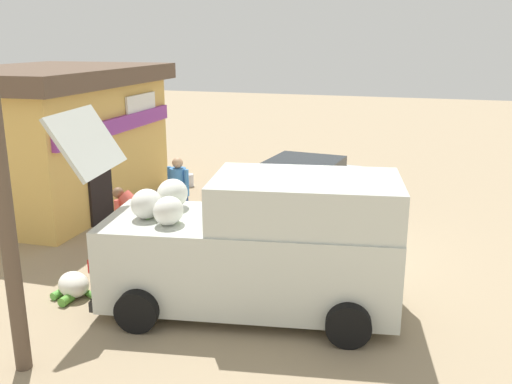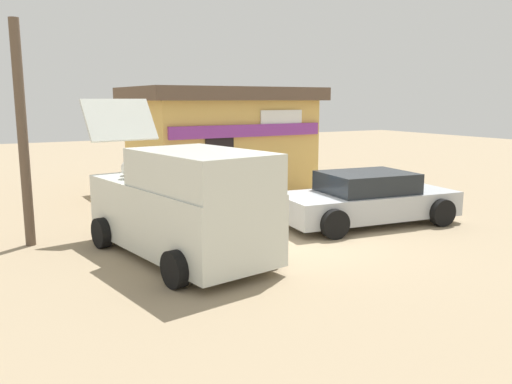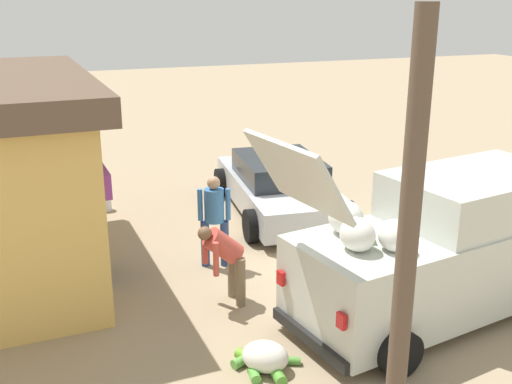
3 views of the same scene
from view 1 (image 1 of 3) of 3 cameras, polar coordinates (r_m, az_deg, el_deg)
name	(u,v)px [view 1 (image 1 of 3)]	position (r m, az deg, el deg)	size (l,w,h in m)	color
ground_plane	(289,245)	(11.37, 3.34, -5.37)	(60.00, 60.00, 0.00)	#9E896B
storefront_bar	(54,136)	(14.57, -19.88, 5.41)	(5.97, 4.20, 3.36)	#E0B259
delivery_van	(259,245)	(8.43, 0.36, -5.37)	(2.66, 5.12, 3.00)	silver
parked_sedan	(301,189)	(13.25, 4.56, 0.36)	(4.54, 2.59, 1.25)	#B2B7BC
vendor_standing	(178,190)	(11.85, -7.89, 0.22)	(0.43, 0.55, 1.65)	navy
customer_bending	(135,215)	(10.83, -12.23, -2.26)	(0.57, 0.73, 1.32)	#726047
unloaded_banana_pile	(73,286)	(9.62, -18.08, -9.03)	(0.86, 0.90, 0.40)	silver
paint_bucket	(188,180)	(15.84, -6.89, 1.21)	(0.30, 0.30, 0.34)	silver
utility_pole	(3,195)	(7.13, -24.33, -0.29)	(0.20, 0.20, 4.54)	brown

